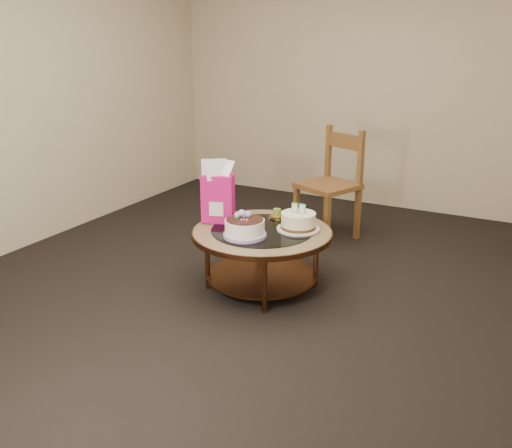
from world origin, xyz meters
The scene contains 8 objects.
ground centered at (0.00, 0.00, 0.00)m, with size 5.00×5.00×0.00m, color black.
room_walls centered at (0.00, 0.00, 1.54)m, with size 4.52×5.02×2.61m.
coffee_table centered at (0.00, 0.00, 0.38)m, with size 1.02×1.02×0.46m.
decorated_cake centered at (-0.04, -0.18, 0.52)m, with size 0.30×0.30×0.18m.
cream_cake centered at (0.23, 0.12, 0.52)m, with size 0.31×0.31×0.20m.
gift_bag centered at (-0.38, 0.01, 0.69)m, with size 0.26×0.22×0.47m.
pillar_candle centered at (-0.02, 0.28, 0.49)m, with size 0.11×0.11×0.08m.
dining_chair centered at (0.04, 1.28, 0.51)m, with size 0.60×0.60×1.00m.
Camera 1 is at (1.78, -3.45, 1.83)m, focal length 40.00 mm.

